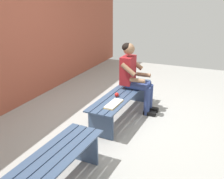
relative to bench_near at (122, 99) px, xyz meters
The scene contains 7 objects.
ground_plane 1.54m from the bench_near, 41.92° to the left, with size 10.00×7.00×0.04m, color #9E9E99.
brick_wall 2.33m from the bench_near, 76.61° to the right, with size 9.50×0.24×2.41m, color #9E4C38.
bench_near is the anchor object (origin of this frame).
bench_far 2.23m from the bench_near, ahead, with size 1.88×0.52×0.44m.
person_seated 0.49m from the bench_near, 163.49° to the left, with size 0.50×0.69×1.25m.
apple 0.23m from the bench_near, ahead, with size 0.07×0.07×0.07m, color red.
book_open 0.52m from the bench_near, ahead, with size 0.42×0.17×0.02m.
Camera 1 is at (3.89, 1.49, 2.03)m, focal length 41.70 mm.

